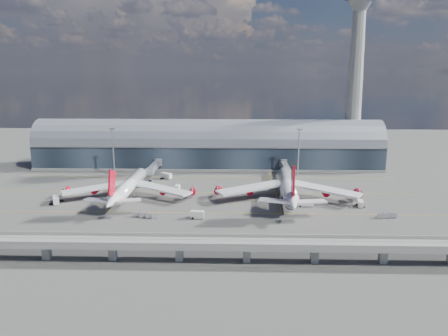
{
  "coord_description": "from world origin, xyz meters",
  "views": [
    {
      "loc": [
        16.83,
        -175.59,
        55.21
      ],
      "look_at": [
        11.36,
        10.0,
        14.0
      ],
      "focal_mm": 35.0,
      "sensor_mm": 36.0,
      "label": 1
    }
  ],
  "objects_px": {
    "service_truck_1": "(197,215)",
    "service_truck_2": "(305,204)",
    "service_truck_0": "(56,200)",
    "airliner_left": "(128,187)",
    "service_truck_3": "(360,204)",
    "service_truck_4": "(177,188)",
    "floodlight_mast_left": "(113,150)",
    "floodlight_mast_right": "(299,151)",
    "control_tower": "(355,78)",
    "cargo_train_0": "(145,215)",
    "cargo_train_2": "(387,216)",
    "cargo_train_1": "(190,238)",
    "service_truck_5": "(166,176)",
    "airliner_right": "(288,188)"
  },
  "relations": [
    {
      "from": "floodlight_mast_left",
      "to": "service_truck_0",
      "type": "height_order",
      "value": "floodlight_mast_left"
    },
    {
      "from": "airliner_right",
      "to": "service_truck_2",
      "type": "height_order",
      "value": "airliner_right"
    },
    {
      "from": "service_truck_5",
      "to": "service_truck_0",
      "type": "bearing_deg",
      "value": 171.75
    },
    {
      "from": "floodlight_mast_left",
      "to": "service_truck_1",
      "type": "xyz_separation_m",
      "value": [
        51.94,
        -71.66,
        -12.14
      ]
    },
    {
      "from": "service_truck_4",
      "to": "cargo_train_2",
      "type": "height_order",
      "value": "service_truck_4"
    },
    {
      "from": "floodlight_mast_left",
      "to": "service_truck_0",
      "type": "distance_m",
      "value": 56.32
    },
    {
      "from": "cargo_train_1",
      "to": "service_truck_1",
      "type": "bearing_deg",
      "value": -3.43
    },
    {
      "from": "floodlight_mast_right",
      "to": "service_truck_4",
      "type": "relative_size",
      "value": 5.76
    },
    {
      "from": "service_truck_1",
      "to": "service_truck_3",
      "type": "height_order",
      "value": "service_truck_1"
    },
    {
      "from": "airliner_right",
      "to": "cargo_train_1",
      "type": "xyz_separation_m",
      "value": [
        -37.92,
        -47.97,
        -4.79
      ]
    },
    {
      "from": "airliner_right",
      "to": "service_truck_1",
      "type": "distance_m",
      "value": 45.69
    },
    {
      "from": "service_truck_4",
      "to": "cargo_train_1",
      "type": "relative_size",
      "value": 0.64
    },
    {
      "from": "airliner_right",
      "to": "cargo_train_0",
      "type": "distance_m",
      "value": 63.32
    },
    {
      "from": "service_truck_2",
      "to": "service_truck_1",
      "type": "bearing_deg",
      "value": 112.45
    },
    {
      "from": "service_truck_1",
      "to": "service_truck_2",
      "type": "height_order",
      "value": "service_truck_1"
    },
    {
      "from": "service_truck_1",
      "to": "service_truck_2",
      "type": "relative_size",
      "value": 0.75
    },
    {
      "from": "airliner_left",
      "to": "service_truck_1",
      "type": "distance_m",
      "value": 41.84
    },
    {
      "from": "control_tower",
      "to": "service_truck_5",
      "type": "bearing_deg",
      "value": -160.71
    },
    {
      "from": "service_truck_4",
      "to": "cargo_train_0",
      "type": "xyz_separation_m",
      "value": [
        -7.21,
        -39.83,
        -0.38
      ]
    },
    {
      "from": "service_truck_3",
      "to": "service_truck_2",
      "type": "bearing_deg",
      "value": -168.5
    },
    {
      "from": "cargo_train_0",
      "to": "service_truck_4",
      "type": "bearing_deg",
      "value": -26.93
    },
    {
      "from": "service_truck_1",
      "to": "service_truck_3",
      "type": "relative_size",
      "value": 0.95
    },
    {
      "from": "floodlight_mast_left",
      "to": "service_truck_2",
      "type": "relative_size",
      "value": 3.72
    },
    {
      "from": "service_truck_0",
      "to": "airliner_left",
      "type": "bearing_deg",
      "value": -8.78
    },
    {
      "from": "service_truck_3",
      "to": "cargo_train_0",
      "type": "xyz_separation_m",
      "value": [
        -87.0,
        -16.58,
        -0.4
      ]
    },
    {
      "from": "service_truck_3",
      "to": "service_truck_4",
      "type": "height_order",
      "value": "same"
    },
    {
      "from": "service_truck_0",
      "to": "service_truck_2",
      "type": "height_order",
      "value": "service_truck_0"
    },
    {
      "from": "airliner_left",
      "to": "service_truck_4",
      "type": "xyz_separation_m",
      "value": [
        19.79,
        14.6,
        -4.2
      ]
    },
    {
      "from": "floodlight_mast_left",
      "to": "service_truck_1",
      "type": "height_order",
      "value": "floodlight_mast_left"
    },
    {
      "from": "floodlight_mast_left",
      "to": "service_truck_4",
      "type": "relative_size",
      "value": 5.76
    },
    {
      "from": "control_tower",
      "to": "floodlight_mast_left",
      "type": "height_order",
      "value": "control_tower"
    },
    {
      "from": "airliner_left",
      "to": "service_truck_1",
      "type": "relative_size",
      "value": 12.07
    },
    {
      "from": "service_truck_0",
      "to": "service_truck_2",
      "type": "distance_m",
      "value": 105.84
    },
    {
      "from": "control_tower",
      "to": "floodlight_mast_left",
      "type": "relative_size",
      "value": 4.01
    },
    {
      "from": "floodlight_mast_left",
      "to": "cargo_train_2",
      "type": "xyz_separation_m",
      "value": [
        124.75,
        -69.13,
        -12.7
      ]
    },
    {
      "from": "floodlight_mast_right",
      "to": "control_tower",
      "type": "bearing_deg",
      "value": 38.66
    },
    {
      "from": "service_truck_3",
      "to": "cargo_train_1",
      "type": "relative_size",
      "value": 0.79
    },
    {
      "from": "cargo_train_1",
      "to": "cargo_train_2",
      "type": "distance_m",
      "value": 77.35
    },
    {
      "from": "floodlight_mast_left",
      "to": "cargo_train_0",
      "type": "distance_m",
      "value": 79.07
    },
    {
      "from": "service_truck_3",
      "to": "airliner_right",
      "type": "bearing_deg",
      "value": 172.97
    },
    {
      "from": "floodlight_mast_right",
      "to": "service_truck_0",
      "type": "height_order",
      "value": "floodlight_mast_right"
    },
    {
      "from": "floodlight_mast_right",
      "to": "airliner_left",
      "type": "distance_m",
      "value": 93.53
    },
    {
      "from": "service_truck_2",
      "to": "floodlight_mast_right",
      "type": "bearing_deg",
      "value": -2.55
    },
    {
      "from": "service_truck_0",
      "to": "service_truck_4",
      "type": "xyz_separation_m",
      "value": [
        49.0,
        22.54,
        -0.27
      ]
    },
    {
      "from": "service_truck_2",
      "to": "service_truck_3",
      "type": "bearing_deg",
      "value": -86.71
    },
    {
      "from": "airliner_right",
      "to": "service_truck_1",
      "type": "bearing_deg",
      "value": -142.52
    },
    {
      "from": "service_truck_0",
      "to": "service_truck_5",
      "type": "relative_size",
      "value": 1.15
    },
    {
      "from": "service_truck_3",
      "to": "service_truck_4",
      "type": "bearing_deg",
      "value": 173.9
    },
    {
      "from": "service_truck_1",
      "to": "cargo_train_2",
      "type": "distance_m",
      "value": 72.86
    },
    {
      "from": "service_truck_5",
      "to": "cargo_train_1",
      "type": "bearing_deg",
      "value": -132.52
    }
  ]
}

